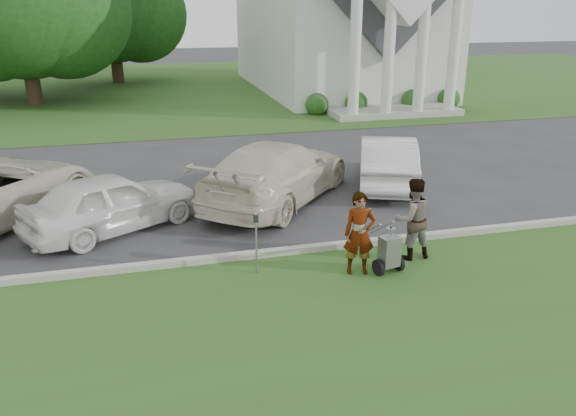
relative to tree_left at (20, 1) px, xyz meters
name	(u,v)px	position (x,y,z in m)	size (l,w,h in m)	color
ground	(287,266)	(8.01, -21.99, -5.11)	(120.00, 120.00, 0.00)	#333335
grass_strip	(336,349)	(8.01, -24.99, -5.11)	(80.00, 7.00, 0.01)	#32571D
church_lawn	(182,86)	(8.01, 5.01, -5.11)	(80.00, 30.00, 0.01)	#32571D
curb	(281,252)	(8.01, -21.44, -5.04)	(80.00, 0.18, 0.15)	#9E9E93
tree_left	(20,1)	(0.00, 0.00, 0.00)	(10.63, 8.40, 9.71)	#332316
tree_back	(111,8)	(4.00, 8.00, -0.38)	(9.61, 7.60, 8.89)	#332316
striping_cart	(389,252)	(9.86, -22.76, -4.67)	(0.68, 1.17, 1.03)	black
person_left	(359,234)	(9.28, -22.62, -4.28)	(0.60, 0.39, 1.65)	#999999
person_right	(412,219)	(10.58, -22.22, -4.25)	(0.83, 0.65, 1.71)	#999999
parking_meter_near	(256,236)	(7.35, -22.15, -4.31)	(0.09, 0.08, 1.27)	gray
car_b	(112,202)	(4.57, -19.09, -4.41)	(1.64, 4.08, 1.39)	white
car_c	(277,172)	(8.75, -18.03, -4.30)	(2.26, 5.55, 1.61)	beige
car_d	(387,160)	(12.19, -17.39, -4.39)	(1.53, 4.38, 1.44)	silver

